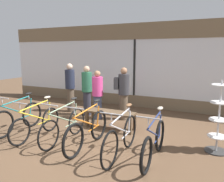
% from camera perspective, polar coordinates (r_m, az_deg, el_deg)
% --- Properties ---
extents(ground_plane, '(24.00, 24.00, 0.00)m').
position_cam_1_polar(ground_plane, '(5.53, -7.76, -12.66)').
color(ground_plane, brown).
extents(shop_back_wall, '(12.00, 0.08, 3.20)m').
position_cam_1_polar(shop_back_wall, '(8.52, 5.92, 6.80)').
color(shop_back_wall, '#7A664C').
rests_on(shop_back_wall, ground_plane).
extents(bicycle_far_left, '(0.46, 1.71, 1.04)m').
position_cam_1_polar(bicycle_far_left, '(6.42, -23.23, -6.47)').
color(bicycle_far_left, black).
rests_on(bicycle_far_left, ground_plane).
extents(bicycle_left, '(0.46, 1.71, 1.01)m').
position_cam_1_polar(bicycle_left, '(5.85, -19.06, -7.96)').
color(bicycle_left, black).
rests_on(bicycle_left, ground_plane).
extents(bicycle_center_left, '(0.46, 1.76, 1.03)m').
position_cam_1_polar(bicycle_center_left, '(5.43, -12.33, -8.81)').
color(bicycle_center_left, black).
rests_on(bicycle_center_left, ground_plane).
extents(bicycle_center_right, '(0.46, 1.81, 1.05)m').
position_cam_1_polar(bicycle_center_right, '(5.00, -6.38, -10.26)').
color(bicycle_center_right, black).
rests_on(bicycle_center_right, ground_plane).
extents(bicycle_right, '(0.46, 1.78, 1.05)m').
position_cam_1_polar(bicycle_right, '(4.58, 2.42, -12.05)').
color(bicycle_right, black).
rests_on(bicycle_right, ground_plane).
extents(bicycle_far_right, '(0.46, 1.72, 1.02)m').
position_cam_1_polar(bicycle_far_right, '(4.51, 10.94, -13.03)').
color(bicycle_far_right, black).
rests_on(bicycle_far_right, ground_plane).
extents(accessory_rack, '(0.48, 0.48, 1.57)m').
position_cam_1_polar(accessory_rack, '(5.21, 26.03, -7.52)').
color(accessory_rack, '#333333').
rests_on(accessory_rack, ground_plane).
extents(display_bench, '(1.40, 0.44, 0.50)m').
position_cam_1_polar(display_bench, '(6.13, -0.43, -6.18)').
color(display_bench, brown).
rests_on(display_bench, ground_plane).
extents(customer_near_rack, '(0.48, 0.48, 1.73)m').
position_cam_1_polar(customer_near_rack, '(7.94, -10.88, 1.15)').
color(customer_near_rack, brown).
rests_on(customer_near_rack, ground_plane).
extents(customer_by_window, '(0.48, 0.48, 1.68)m').
position_cam_1_polar(customer_by_window, '(7.38, -6.57, 0.35)').
color(customer_by_window, '#2D2D38').
rests_on(customer_by_window, ground_plane).
extents(customer_mid_floor, '(0.42, 0.42, 1.56)m').
position_cam_1_polar(customer_mid_floor, '(6.95, -3.80, -0.81)').
color(customer_mid_floor, '#424C6B').
rests_on(customer_mid_floor, ground_plane).
extents(customer_near_bench, '(0.55, 0.43, 1.66)m').
position_cam_1_polar(customer_near_bench, '(6.87, 2.92, -0.23)').
color(customer_near_bench, brown).
rests_on(customer_near_bench, ground_plane).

